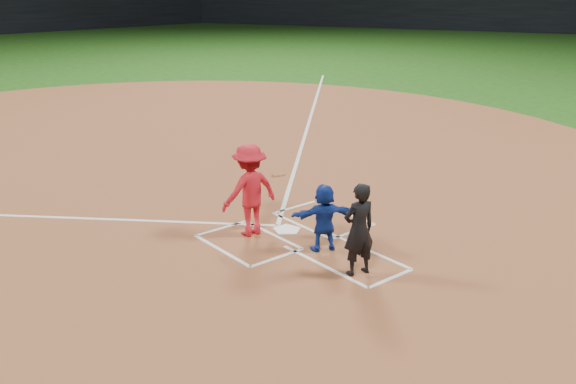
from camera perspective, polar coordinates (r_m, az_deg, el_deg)
ground at (r=13.00m, az=-0.10°, el=-3.45°), size 120.00×120.00×0.00m
home_plate_dirt at (r=17.79m, az=-12.43°, el=2.39°), size 28.00×28.00×0.01m
stadium_wall_right at (r=59.84m, az=17.34°, el=15.03°), size 31.04×52.56×3.20m
home_plate at (r=13.00m, az=-0.10°, el=-3.36°), size 0.60×0.60×0.02m
catcher at (r=11.90m, az=3.21°, el=-2.27°), size 1.25×0.83×1.29m
umpire at (r=10.93m, az=6.32°, el=-3.33°), size 0.67×0.51×1.65m
chalk_markings at (r=17.18m, az=-11.34°, el=1.90°), size 28.35×17.32×0.01m
batter_at_plate at (r=12.52m, az=-3.42°, el=0.17°), size 1.57×0.81×1.84m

